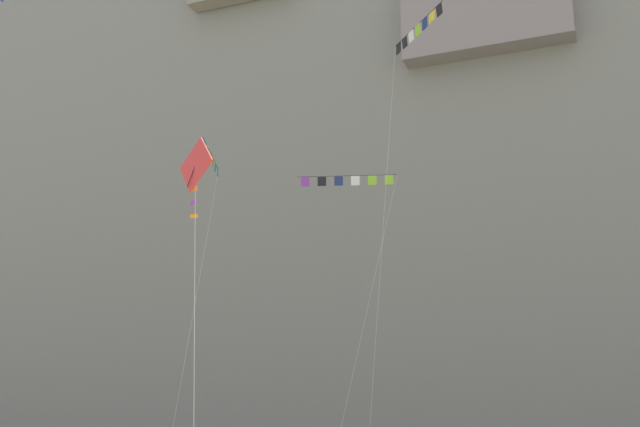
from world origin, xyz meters
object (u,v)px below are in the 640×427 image
(kite_banner_low_right, at_px, (210,170))
(kite_banner_high_left, at_px, (416,41))
(kite_diamond_far_left, at_px, (196,172))
(kite_banner_front_field, at_px, (347,189))

(kite_banner_low_right, distance_m, kite_banner_high_left, 14.00)
(kite_diamond_far_left, xyz_separation_m, kite_banner_high_left, (2.37, 18.22, 12.44))
(kite_diamond_far_left, height_order, kite_banner_front_field, kite_banner_front_field)
(kite_banner_front_field, distance_m, kite_banner_high_left, 9.01)
(kite_banner_front_field, bearing_deg, kite_diamond_far_left, -83.00)
(kite_banner_low_right, bearing_deg, kite_banner_front_field, 13.59)
(kite_diamond_far_left, bearing_deg, kite_banner_low_right, 119.13)
(kite_banner_low_right, relative_size, kite_diamond_far_left, 1.53)
(kite_banner_low_right, relative_size, kite_banner_front_field, 1.10)
(kite_banner_low_right, xyz_separation_m, kite_banner_front_field, (7.90, 1.91, -1.52))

